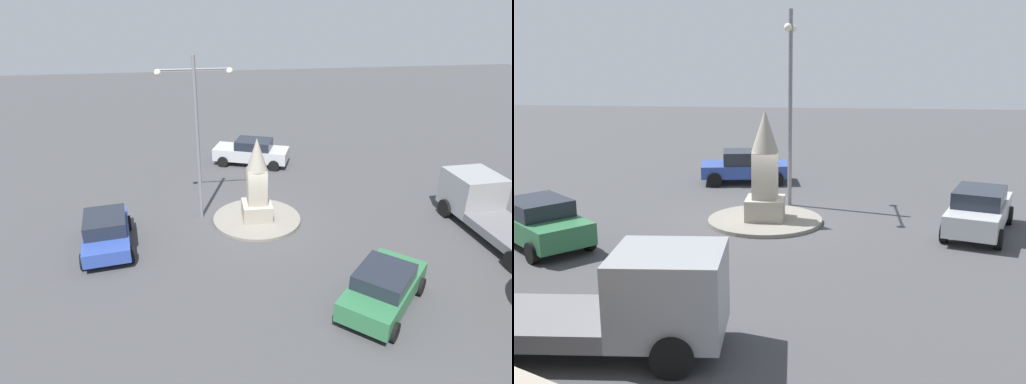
{
  "view_description": "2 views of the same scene",
  "coord_description": "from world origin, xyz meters",
  "views": [
    {
      "loc": [
        -2.51,
        -18.44,
        10.01
      ],
      "look_at": [
        -0.08,
        -0.29,
        1.57
      ],
      "focal_mm": 31.85,
      "sensor_mm": 36.0,
      "label": 1
    },
    {
      "loc": [
        21.83,
        2.22,
        6.26
      ],
      "look_at": [
        0.28,
        0.2,
        1.16
      ],
      "focal_mm": 45.2,
      "sensor_mm": 36.0,
      "label": 2
    }
  ],
  "objects": [
    {
      "name": "truck_grey_far_side",
      "position": [
        9.95,
        -1.96,
        1.05
      ],
      "size": [
        2.66,
        6.5,
        2.18
      ],
      "color": "gray",
      "rests_on": "ground"
    },
    {
      "name": "car_blue_passing",
      "position": [
        -6.45,
        -1.55,
        0.76
      ],
      "size": [
        2.5,
        4.12,
        1.45
      ],
      "color": "#2D479E",
      "rests_on": "ground"
    },
    {
      "name": "car_silver_parked_left",
      "position": [
        0.67,
        7.2,
        0.79
      ],
      "size": [
        4.71,
        3.06,
        1.54
      ],
      "color": "#B7BABF",
      "rests_on": "ground"
    },
    {
      "name": "car_green_near_island",
      "position": [
        3.36,
        -6.69,
        0.78
      ],
      "size": [
        3.96,
        4.12,
        1.5
      ],
      "color": "#2D6B42",
      "rests_on": "ground"
    },
    {
      "name": "traffic_island",
      "position": [
        0.0,
        0.0,
        0.07
      ],
      "size": [
        4.04,
        4.04,
        0.13
      ],
      "primitive_type": "cylinder",
      "color": "gray",
      "rests_on": "ground"
    },
    {
      "name": "monument",
      "position": [
        0.0,
        0.0,
        1.82
      ],
      "size": [
        1.33,
        1.33,
        3.85
      ],
      "color": "#9E9687",
      "rests_on": "traffic_island"
    },
    {
      "name": "streetlamp",
      "position": [
        -2.52,
        0.7,
        4.46
      ],
      "size": [
        3.22,
        0.28,
        7.4
      ],
      "color": "slate",
      "rests_on": "ground"
    },
    {
      "name": "ground_plane",
      "position": [
        0.0,
        0.0,
        0.0
      ],
      "size": [
        80.0,
        80.0,
        0.0
      ],
      "primitive_type": "plane",
      "color": "#424244"
    }
  ]
}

